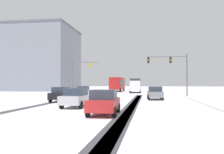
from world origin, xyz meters
name	(u,v)px	position (x,y,z in m)	size (l,w,h in m)	color
wheel_track_left_lane	(45,104)	(-5.59, 17.63, 0.00)	(0.86, 38.80, 0.01)	#424247
wheel_track_right_lane	(134,105)	(3.06, 17.63, 0.00)	(0.82, 38.80, 0.01)	#424247
wheel_track_center	(131,105)	(2.83, 17.63, 0.00)	(0.95, 38.80, 0.01)	#424247
traffic_signal_near_right	(173,66)	(8.09, 33.20, 4.65)	(6.16, 0.49, 6.50)	#56565B
traffic_signal_far_left	(79,71)	(-8.82, 41.29, 4.37)	(5.22, 0.38, 6.50)	#56565B
car_white_lead	(83,91)	(-5.39, 31.37, 0.82)	(2.01, 4.19, 1.62)	silver
car_grey_second	(155,93)	(5.24, 25.92, 0.82)	(1.99, 4.18, 1.62)	slate
car_black_third	(61,94)	(-5.16, 21.05, 0.82)	(1.94, 4.16, 1.62)	black
car_silver_fourth	(76,98)	(-1.64, 14.93, 0.82)	(1.98, 4.17, 1.62)	#B7BABF
car_red_fifth	(104,102)	(1.54, 10.50, 0.82)	(1.91, 4.14, 1.62)	red
bus_oncoming	(117,83)	(-3.10, 55.38, 1.99)	(2.78, 11.03, 3.38)	#B21E1E
box_truck_delivery	(135,85)	(1.66, 47.82, 1.63)	(2.50, 7.47, 3.02)	silver
office_building_far_left_block	(29,59)	(-28.58, 59.95, 8.73)	(25.20, 18.45, 17.45)	gray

